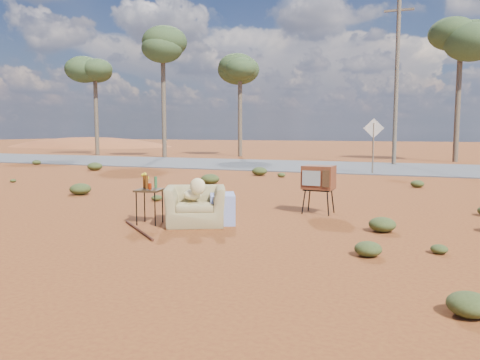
% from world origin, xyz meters
% --- Properties ---
extents(ground, '(140.00, 140.00, 0.00)m').
position_xyz_m(ground, '(0.00, 0.00, 0.00)').
color(ground, brown).
rests_on(ground, ground).
extents(highway, '(140.00, 7.00, 0.04)m').
position_xyz_m(highway, '(0.00, 15.00, 0.02)').
color(highway, '#565659').
rests_on(highway, ground).
extents(dirt_mound, '(26.00, 18.00, 2.00)m').
position_xyz_m(dirt_mound, '(-30.00, 34.00, 0.00)').
color(dirt_mound, '#A25427').
rests_on(dirt_mound, ground).
extents(armchair, '(1.39, 1.25, 0.94)m').
position_xyz_m(armchair, '(-0.46, 0.62, 0.44)').
color(armchair, '#917E4F').
rests_on(armchair, ground).
extents(tv_unit, '(0.65, 0.54, 1.00)m').
position_xyz_m(tv_unit, '(1.33, 2.48, 0.74)').
color(tv_unit, black).
rests_on(tv_unit, ground).
extents(side_table, '(0.51, 0.51, 0.91)m').
position_xyz_m(side_table, '(-1.37, 0.32, 0.67)').
color(side_table, '#3A2915').
rests_on(side_table, ground).
extents(rusty_bar, '(1.28, 1.14, 0.04)m').
position_xyz_m(rusty_bar, '(-1.18, -0.32, 0.02)').
color(rusty_bar, '#482113').
rests_on(rusty_bar, ground).
extents(road_sign, '(0.78, 0.06, 2.19)m').
position_xyz_m(road_sign, '(1.50, 12.00, 1.50)').
color(road_sign, brown).
rests_on(road_sign, ground).
extents(eucalyptus_far_left, '(3.20, 3.20, 7.10)m').
position_xyz_m(eucalyptus_far_left, '(-18.00, 20.00, 5.94)').
color(eucalyptus_far_left, brown).
rests_on(eucalyptus_far_left, ground).
extents(eucalyptus_left, '(3.20, 3.20, 8.10)m').
position_xyz_m(eucalyptus_left, '(-12.00, 19.00, 6.92)').
color(eucalyptus_left, brown).
rests_on(eucalyptus_left, ground).
extents(eucalyptus_near_left, '(3.20, 3.20, 6.60)m').
position_xyz_m(eucalyptus_near_left, '(-8.00, 22.00, 5.45)').
color(eucalyptus_near_left, brown).
rests_on(eucalyptus_near_left, ground).
extents(eucalyptus_center, '(3.20, 3.20, 7.60)m').
position_xyz_m(eucalyptus_center, '(5.00, 21.00, 6.43)').
color(eucalyptus_center, brown).
rests_on(eucalyptus_center, ground).
extents(utility_pole_center, '(1.40, 0.20, 8.00)m').
position_xyz_m(utility_pole_center, '(2.00, 17.50, 4.15)').
color(utility_pole_center, brown).
rests_on(utility_pole_center, ground).
extents(scrub_patch, '(17.49, 8.07, 0.33)m').
position_xyz_m(scrub_patch, '(-0.82, 4.41, 0.14)').
color(scrub_patch, '#404B21').
rests_on(scrub_patch, ground).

